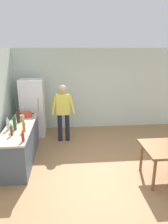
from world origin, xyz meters
TOP-DOWN VIEW (x-y plane):
  - ground_plane at (0.00, 0.00)m, footprint 14.00×14.00m
  - wall_back at (0.00, 3.00)m, footprint 6.40×0.12m
  - kitchen_counter at (-2.00, 0.80)m, footprint 0.64×2.20m
  - refrigerator at (-1.90, 2.40)m, footprint 0.70×0.67m
  - person at (-0.95, 1.85)m, footprint 0.70×0.22m
  - cooking_pot at (-1.94, 1.54)m, footprint 0.40×0.28m
  - utensil_jar at (-2.00, 1.23)m, footprint 0.11×0.11m
  - bottle_beer_brown at (-2.05, 0.26)m, footprint 0.06×0.06m
  - bottle_sauce_red at (-1.74, -0.07)m, footprint 0.06×0.06m
  - bottle_wine_green at (-2.05, 0.58)m, footprint 0.08×0.08m
  - bottle_wine_dark at (-2.07, 1.08)m, footprint 0.08×0.08m
  - bottle_water_clear at (-2.20, 0.59)m, footprint 0.07×0.07m
  - bottle_oil_amber at (-1.82, 0.44)m, footprint 0.06×0.06m

SIDE VIEW (x-z plane):
  - ground_plane at x=0.00m, z-range 0.00..0.00m
  - kitchen_counter at x=-2.00m, z-range 0.00..0.90m
  - refrigerator at x=-1.90m, z-range 0.00..1.80m
  - cooking_pot at x=-1.94m, z-range 0.90..1.02m
  - person at x=-0.95m, z-range 0.13..1.83m
  - utensil_jar at x=-2.00m, z-range 0.82..1.14m
  - bottle_sauce_red at x=-1.74m, z-range 0.88..1.12m
  - bottle_beer_brown at x=-2.05m, z-range 0.88..1.14m
  - bottle_oil_amber at x=-1.82m, z-range 0.88..1.16m
  - bottle_water_clear at x=-2.20m, z-range 0.88..1.18m
  - bottle_wine_green at x=-2.05m, z-range 0.88..1.22m
  - bottle_wine_dark at x=-2.07m, z-range 0.88..1.22m
  - wall_back at x=0.00m, z-range 0.00..2.70m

